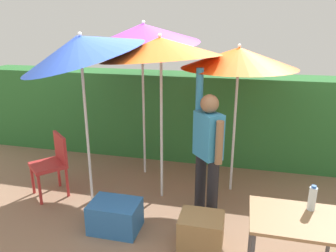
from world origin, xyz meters
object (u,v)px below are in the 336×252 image
object	(u,v)px
crate_cardboard	(201,232)
cooler_box	(115,216)
umbrella_yellow	(81,47)
person_vendor	(208,148)
folding_table	(296,228)
chair_plastic	(53,161)
bottle_water	(312,198)
umbrella_navy	(160,48)
umbrella_rainbow	(143,34)
umbrella_orange	(239,58)

from	to	relation	value
crate_cardboard	cooler_box	bearing A→B (deg)	175.57
umbrella_yellow	person_vendor	xyz separation A→B (m)	(1.57, 0.05, -1.18)
umbrella_yellow	folding_table	size ratio (longest dim) A/B	3.16
chair_plastic	bottle_water	size ratio (longest dim) A/B	3.71
umbrella_navy	crate_cardboard	bearing A→B (deg)	-53.93
crate_cardboard	umbrella_navy	bearing A→B (deg)	126.07
umbrella_rainbow	person_vendor	world-z (taller)	umbrella_rainbow
umbrella_navy	bottle_water	bearing A→B (deg)	-35.48
umbrella_navy	folding_table	xyz separation A→B (m)	(1.59, -1.40, -1.40)
cooler_box	bottle_water	size ratio (longest dim) A/B	2.43
umbrella_navy	chair_plastic	xyz separation A→B (m)	(-1.52, -0.28, -1.58)
person_vendor	umbrella_rainbow	bearing A→B (deg)	137.87
umbrella_navy	person_vendor	xyz separation A→B (m)	(0.68, -0.32, -1.15)
chair_plastic	bottle_water	world-z (taller)	bottle_water
crate_cardboard	umbrella_yellow	bearing A→B (deg)	159.50
umbrella_orange	umbrella_navy	distance (m)	1.06
umbrella_rainbow	bottle_water	size ratio (longest dim) A/B	10.42
crate_cardboard	folding_table	distance (m)	1.09
crate_cardboard	umbrella_orange	bearing A→B (deg)	80.04
umbrella_yellow	chair_plastic	xyz separation A→B (m)	(-0.63, 0.09, -1.60)
bottle_water	umbrella_rainbow	bearing A→B (deg)	138.48
umbrella_navy	cooler_box	size ratio (longest dim) A/B	3.98
umbrella_yellow	chair_plastic	world-z (taller)	umbrella_yellow
umbrella_navy	chair_plastic	bearing A→B (deg)	-169.58
umbrella_rainbow	umbrella_navy	world-z (taller)	umbrella_rainbow
umbrella_rainbow	chair_plastic	xyz separation A→B (m)	(-1.07, -0.98, -1.72)
chair_plastic	umbrella_navy	bearing A→B (deg)	10.42
person_vendor	crate_cardboard	world-z (taller)	person_vendor
person_vendor	bottle_water	xyz separation A→B (m)	(1.05, -0.91, -0.04)
umbrella_yellow	cooler_box	size ratio (longest dim) A/B	4.34
umbrella_orange	person_vendor	bearing A→B (deg)	-110.26
crate_cardboard	folding_table	bearing A→B (deg)	-25.78
umbrella_rainbow	cooler_box	world-z (taller)	umbrella_rainbow
umbrella_rainbow	umbrella_yellow	bearing A→B (deg)	-112.55
umbrella_orange	cooler_box	distance (m)	2.56
folding_table	bottle_water	bearing A→B (deg)	51.45
crate_cardboard	folding_table	size ratio (longest dim) A/B	0.60
cooler_box	folding_table	size ratio (longest dim) A/B	0.73
umbrella_orange	folding_table	size ratio (longest dim) A/B	2.66
umbrella_orange	crate_cardboard	size ratio (longest dim) A/B	4.45
folding_table	umbrella_yellow	bearing A→B (deg)	157.58
umbrella_orange	chair_plastic	xyz separation A→B (m)	(-2.48, -0.72, -1.44)
folding_table	umbrella_rainbow	bearing A→B (deg)	134.21
umbrella_orange	cooler_box	bearing A→B (deg)	-134.18
chair_plastic	folding_table	bearing A→B (deg)	-19.77
person_vendor	bottle_water	size ratio (longest dim) A/B	7.83
bottle_water	crate_cardboard	bearing A→B (deg)	165.94
umbrella_yellow	folding_table	xyz separation A→B (m)	(2.48, -1.02, -1.43)
bottle_water	umbrella_navy	bearing A→B (deg)	144.52
umbrella_navy	crate_cardboard	distance (m)	2.24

